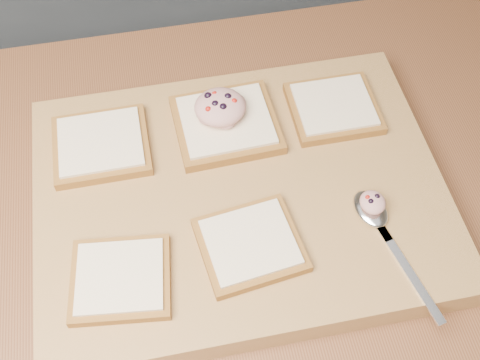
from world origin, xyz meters
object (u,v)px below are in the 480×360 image
(spoon, at_px, (376,218))
(cutting_board, at_px, (240,196))
(bread_far_center, at_px, (226,124))
(tuna_salad_dollop, at_px, (220,107))

(spoon, bearing_deg, cutting_board, 152.41)
(bread_far_center, bearing_deg, spoon, -49.45)
(cutting_board, distance_m, spoon, 0.17)
(bread_far_center, height_order, tuna_salad_dollop, tuna_salad_dollop)
(cutting_board, xyz_separation_m, tuna_salad_dollop, (-0.01, 0.10, 0.05))
(tuna_salad_dollop, height_order, spoon, tuna_salad_dollop)
(cutting_board, height_order, bread_far_center, bread_far_center)
(cutting_board, bearing_deg, bread_far_center, 89.71)
(cutting_board, relative_size, spoon, 2.75)
(bread_far_center, bearing_deg, tuna_salad_dollop, 124.03)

